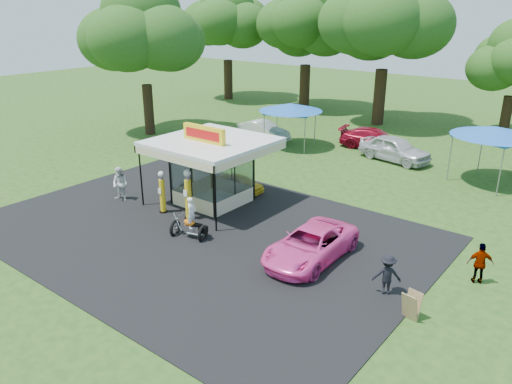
% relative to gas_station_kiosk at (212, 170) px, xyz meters
% --- Properties ---
extents(ground, '(120.00, 120.00, 0.00)m').
position_rel_gas_station_kiosk_xyz_m(ground, '(2.00, -4.99, -1.78)').
color(ground, '#224816').
rests_on(ground, ground).
extents(asphalt_apron, '(20.00, 14.00, 0.04)m').
position_rel_gas_station_kiosk_xyz_m(asphalt_apron, '(2.00, -2.99, -1.76)').
color(asphalt_apron, black).
rests_on(asphalt_apron, ground).
extents(gas_station_kiosk, '(5.40, 5.40, 4.18)m').
position_rel_gas_station_kiosk_xyz_m(gas_station_kiosk, '(0.00, 0.00, 0.00)').
color(gas_station_kiosk, white).
rests_on(gas_station_kiosk, ground).
extents(gas_pump_left, '(0.40, 0.40, 2.17)m').
position_rel_gas_station_kiosk_xyz_m(gas_pump_left, '(-1.02, -2.53, -0.74)').
color(gas_pump_left, black).
rests_on(gas_pump_left, ground).
extents(gas_pump_right, '(0.47, 0.47, 2.52)m').
position_rel_gas_station_kiosk_xyz_m(gas_pump_right, '(0.58, -2.32, -0.57)').
color(gas_pump_right, black).
rests_on(gas_pump_right, ground).
extents(motorcycle, '(1.78, 1.17, 2.02)m').
position_rel_gas_station_kiosk_xyz_m(motorcycle, '(2.13, -3.72, -1.00)').
color(motorcycle, black).
rests_on(motorcycle, ground).
extents(spare_tires, '(0.98, 0.60, 0.84)m').
position_rel_gas_station_kiosk_xyz_m(spare_tires, '(-1.69, -0.46, -1.38)').
color(spare_tires, black).
rests_on(spare_tires, ground).
extents(a_frame_sign, '(0.57, 0.57, 0.97)m').
position_rel_gas_station_kiosk_xyz_m(a_frame_sign, '(12.14, -3.59, -1.29)').
color(a_frame_sign, '#593819').
rests_on(a_frame_sign, ground).
extents(kiosk_car, '(2.82, 1.13, 0.96)m').
position_rel_gas_station_kiosk_xyz_m(kiosk_car, '(-0.00, 2.21, -1.30)').
color(kiosk_car, yellow).
rests_on(kiosk_car, ground).
extents(pink_sedan, '(2.30, 4.86, 1.34)m').
position_rel_gas_station_kiosk_xyz_m(pink_sedan, '(7.35, -2.16, -1.11)').
color(pink_sedan, '#FF45A7').
rests_on(pink_sedan, ground).
extents(spectator_west, '(1.02, 0.87, 1.82)m').
position_rel_gas_station_kiosk_xyz_m(spectator_west, '(-4.04, -2.76, -0.87)').
color(spectator_west, white).
rests_on(spectator_west, ground).
extents(spectator_east_a, '(1.16, 1.01, 1.55)m').
position_rel_gas_station_kiosk_xyz_m(spectator_east_a, '(10.86, -2.67, -1.01)').
color(spectator_east_a, black).
rests_on(spectator_east_a, ground).
extents(spectator_east_b, '(1.02, 0.80, 1.61)m').
position_rel_gas_station_kiosk_xyz_m(spectator_east_b, '(13.22, 0.17, -0.98)').
color(spectator_east_b, gray).
rests_on(spectator_east_b, ground).
extents(bg_car_a, '(4.45, 1.87, 1.43)m').
position_rel_gas_station_kiosk_xyz_m(bg_car_a, '(-5.80, 11.89, -1.07)').
color(bg_car_a, silver).
rests_on(bg_car_a, ground).
extents(bg_car_b, '(5.20, 2.85, 1.43)m').
position_rel_gas_station_kiosk_xyz_m(bg_car_b, '(1.93, 14.88, -1.07)').
color(bg_car_b, maroon).
rests_on(bg_car_b, ground).
extents(bg_car_c, '(5.11, 2.81, 1.65)m').
position_rel_gas_station_kiosk_xyz_m(bg_car_c, '(4.34, 12.91, -0.96)').
color(bg_car_c, silver).
rests_on(bg_car_c, ground).
extents(tent_west, '(4.53, 4.53, 3.17)m').
position_rel_gas_station_kiosk_xyz_m(tent_west, '(-3.10, 11.56, 1.08)').
color(tent_west, gray).
rests_on(tent_west, ground).
extents(tent_east, '(4.77, 4.77, 3.33)m').
position_rel_gas_station_kiosk_xyz_m(tent_east, '(10.38, 12.18, 1.24)').
color(tent_east, gray).
rests_on(tent_east, ground).
extents(oak_far_a, '(9.81, 9.81, 11.63)m').
position_rel_gas_station_kiosk_xyz_m(oak_far_a, '(-19.66, 23.73, 5.62)').
color(oak_far_a, black).
rests_on(oak_far_a, ground).
extents(oak_far_b, '(9.83, 9.83, 11.72)m').
position_rel_gas_station_kiosk_xyz_m(oak_far_b, '(-10.22, 24.40, 5.70)').
color(oak_far_b, black).
rests_on(oak_far_b, ground).
extents(oak_far_c, '(11.20, 11.20, 13.20)m').
position_rel_gas_station_kiosk_xyz_m(oak_far_c, '(-1.29, 22.29, 6.59)').
color(oak_far_c, black).
rests_on(oak_far_c, ground).
extents(oak_near, '(10.02, 10.02, 11.54)m').
position_rel_gas_station_kiosk_xyz_m(oak_near, '(-14.11, 7.83, 5.45)').
color(oak_near, black).
rests_on(oak_near, ground).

